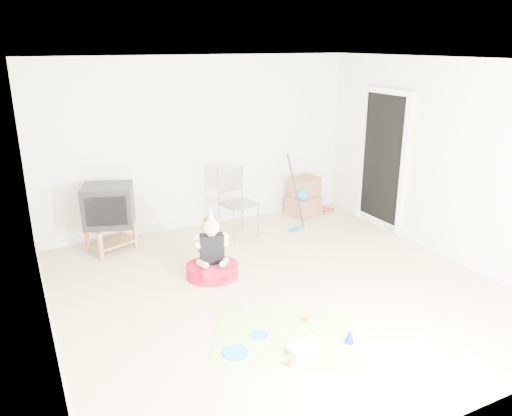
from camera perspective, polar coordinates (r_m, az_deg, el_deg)
name	(u,v)px	position (r m, az deg, el deg)	size (l,w,h in m)	color
ground	(279,288)	(5.99, 2.60, -9.15)	(5.00, 5.00, 0.00)	beige
doorway_recess	(383,162)	(7.93, 14.29, 5.14)	(0.02, 0.90, 2.05)	black
tv_stand	(111,235)	(7.21, -16.21, -2.95)	(0.72, 0.59, 0.39)	#9D6C47
crt_tv	(108,205)	(7.07, -16.52, 0.30)	(0.65, 0.54, 0.56)	black
folding_chair	(238,204)	(7.37, -2.02, 0.50)	(0.54, 0.52, 1.04)	gray
cardboard_boxes	(304,198)	(8.35, 5.55, 1.18)	(0.60, 0.53, 0.64)	#926546
floor_mop	(297,214)	(7.69, 4.73, -0.68)	(0.30, 0.37, 1.15)	#2461B6
book_pile	(324,210)	(8.66, 7.78, -0.20)	(0.27, 0.32, 0.06)	#277734
seated_woman	(212,262)	(6.19, -5.02, -6.20)	(0.80, 0.80, 0.93)	#A80F26
party_mat	(285,337)	(5.10, 3.35, -14.53)	(1.40, 1.02, 0.01)	#DB2E77
birthday_cake	(304,351)	(4.85, 5.51, -15.97)	(0.30, 0.25, 0.14)	white
blue_plate_near	(259,335)	(5.11, 0.39, -14.31)	(0.19, 0.19, 0.01)	blue
blue_plate_far	(236,352)	(4.86, -2.33, -16.17)	(0.25, 0.25, 0.01)	blue
orange_cup_near	(308,319)	(5.32, 6.01, -12.54)	(0.07, 0.07, 0.07)	orange
orange_cup_far	(291,361)	(4.70, 3.98, -17.09)	(0.07, 0.07, 0.08)	orange
blue_party_hat	(350,336)	(5.05, 10.64, -14.18)	(0.10, 0.10, 0.14)	#191DAF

